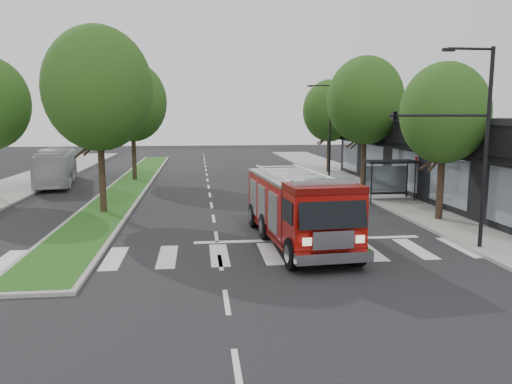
{
  "coord_description": "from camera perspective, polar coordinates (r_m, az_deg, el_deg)",
  "views": [
    {
      "loc": [
        -0.75,
        -21.91,
        5.39
      ],
      "look_at": [
        1.95,
        1.35,
        1.8
      ],
      "focal_mm": 35.0,
      "sensor_mm": 36.0,
      "label": 1
    }
  ],
  "objects": [
    {
      "name": "ground",
      "position": [
        22.58,
        -4.55,
        -5.12
      ],
      "size": [
        140.0,
        140.0,
        0.0
      ],
      "primitive_type": "plane",
      "color": "black",
      "rests_on": "ground"
    },
    {
      "name": "median",
      "position": [
        40.6,
        -14.01,
        0.94
      ],
      "size": [
        3.0,
        50.0,
        0.15
      ],
      "color": "gray",
      "rests_on": "ground"
    },
    {
      "name": "tree_right_mid",
      "position": [
        37.96,
        12.4,
        10.18
      ],
      "size": [
        5.6,
        5.6,
        9.72
      ],
      "color": "black",
      "rests_on": "ground"
    },
    {
      "name": "tree_median_far",
      "position": [
        42.25,
        -13.98,
        9.95
      ],
      "size": [
        5.6,
        5.6,
        9.72
      ],
      "color": "black",
      "rests_on": "ground"
    },
    {
      "name": "tree_median_near",
      "position": [
        28.43,
        -17.61,
        11.19
      ],
      "size": [
        5.8,
        5.8,
        10.16
      ],
      "color": "black",
      "rests_on": "ground"
    },
    {
      "name": "city_bus",
      "position": [
        42.27,
        -21.85,
        2.7
      ],
      "size": [
        4.05,
        10.43,
        2.84
      ],
      "primitive_type": "imported",
      "rotation": [
        0.0,
        0.0,
        0.17
      ],
      "color": "#B5B4B9",
      "rests_on": "ground"
    },
    {
      "name": "streetlight_right_far",
      "position": [
        43.36,
        8.27,
        7.42
      ],
      "size": [
        2.11,
        0.2,
        8.0
      ],
      "color": "black",
      "rests_on": "ground"
    },
    {
      "name": "streetlight_right_near",
      "position": [
        21.14,
        22.87,
        6.08
      ],
      "size": [
        4.08,
        0.22,
        8.0
      ],
      "color": "black",
      "rests_on": "ground"
    },
    {
      "name": "tree_right_near",
      "position": [
        26.87,
        20.73,
        8.41
      ],
      "size": [
        4.4,
        4.4,
        8.05
      ],
      "color": "black",
      "rests_on": "ground"
    },
    {
      "name": "tree_right_far",
      "position": [
        47.52,
        8.41,
        9.16
      ],
      "size": [
        5.0,
        5.0,
        8.73
      ],
      "color": "black",
      "rests_on": "ground"
    },
    {
      "name": "fire_engine",
      "position": [
        21.13,
        4.83,
        -1.89
      ],
      "size": [
        3.48,
        9.28,
        3.15
      ],
      "rotation": [
        0.0,
        0.0,
        0.08
      ],
      "color": "#540704",
      "rests_on": "ground"
    },
    {
      "name": "bus_shelter",
      "position": [
        32.52,
        14.98,
        2.51
      ],
      "size": [
        3.2,
        1.6,
        2.61
      ],
      "color": "black",
      "rests_on": "ground"
    },
    {
      "name": "sidewalk_right",
      "position": [
        34.96,
        15.73,
        -0.36
      ],
      "size": [
        5.0,
        80.0,
        0.15
      ],
      "primitive_type": "cube",
      "color": "gray",
      "rests_on": "ground"
    },
    {
      "name": "storefront_row",
      "position": [
        36.63,
        22.42,
        3.53
      ],
      "size": [
        8.0,
        30.0,
        5.0
      ],
      "primitive_type": "cube",
      "color": "black",
      "rests_on": "ground"
    }
  ]
}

